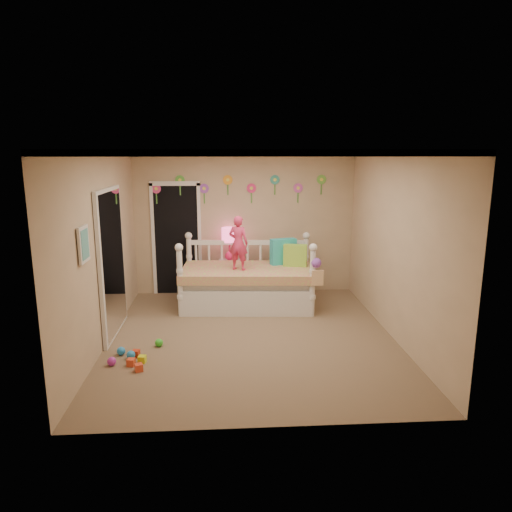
{
  "coord_description": "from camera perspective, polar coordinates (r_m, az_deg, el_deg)",
  "views": [
    {
      "loc": [
        -0.34,
        -6.26,
        2.58
      ],
      "look_at": [
        0.1,
        0.6,
        1.05
      ],
      "focal_mm": 32.89,
      "sensor_mm": 36.0,
      "label": 1
    }
  ],
  "objects": [
    {
      "name": "toy_scatter",
      "position": [
        6.21,
        -14.35,
        -11.83
      ],
      "size": [
        1.21,
        1.5,
        0.11
      ],
      "primitive_type": null,
      "rotation": [
        0.0,
        0.0,
        -0.36
      ],
      "color": "#996666",
      "rests_on": "floor"
    },
    {
      "name": "right_wall",
      "position": [
        6.8,
        16.52,
        1.18
      ],
      "size": [
        0.01,
        4.5,
        2.6
      ],
      "primitive_type": "cube",
      "color": "tan",
      "rests_on": "floor"
    },
    {
      "name": "wall_picture",
      "position": [
        5.69,
        -20.24,
        1.35
      ],
      "size": [
        0.05,
        0.34,
        0.42
      ],
      "primitive_type": "cube",
      "color": "white",
      "rests_on": "left_wall"
    },
    {
      "name": "nightstand",
      "position": [
        8.63,
        -3.2,
        -2.63
      ],
      "size": [
        0.41,
        0.32,
        0.65
      ],
      "primitive_type": "cube",
      "rotation": [
        0.0,
        0.0,
        -0.07
      ],
      "color": "white",
      "rests_on": "floor"
    },
    {
      "name": "table_lamp",
      "position": [
        8.47,
        -3.26,
        2.1
      ],
      "size": [
        0.27,
        0.27,
        0.6
      ],
      "color": "#F62068",
      "rests_on": "nightstand"
    },
    {
      "name": "pillow_turquoise",
      "position": [
        8.13,
        3.32,
        0.55
      ],
      "size": [
        0.47,
        0.27,
        0.45
      ],
      "primitive_type": "cube",
      "rotation": [
        0.0,
        0.0,
        0.27
      ],
      "color": "#22AEA9",
      "rests_on": "daybed"
    },
    {
      "name": "pillow_lime",
      "position": [
        8.0,
        4.78,
        0.08
      ],
      "size": [
        0.42,
        0.23,
        0.37
      ],
      "primitive_type": "cube",
      "rotation": [
        0.0,
        0.0,
        -0.23
      ],
      "color": "#97D340",
      "rests_on": "daybed"
    },
    {
      "name": "back_wall",
      "position": [
        8.61,
        -1.38,
        4.0
      ],
      "size": [
        4.0,
        0.01,
        2.6
      ],
      "primitive_type": "cube",
      "color": "tan",
      "rests_on": "floor"
    },
    {
      "name": "flower_decals",
      "position": [
        8.52,
        -2.01,
        8.24
      ],
      "size": [
        3.4,
        0.02,
        0.5
      ],
      "primitive_type": null,
      "color": "#B2668C",
      "rests_on": "back_wall"
    },
    {
      "name": "left_wall",
      "position": [
        6.6,
        -18.16,
        0.73
      ],
      "size": [
        0.01,
        4.5,
        2.6
      ],
      "primitive_type": "cube",
      "color": "tan",
      "rests_on": "floor"
    },
    {
      "name": "ceiling",
      "position": [
        6.27,
        -0.57,
        12.74
      ],
      "size": [
        4.0,
        4.5,
        0.01
      ],
      "primitive_type": "cube",
      "color": "white",
      "rests_on": "floor"
    },
    {
      "name": "child",
      "position": [
        7.68,
        -2.16,
        1.59
      ],
      "size": [
        0.39,
        0.33,
        0.9
      ],
      "primitive_type": "imported",
      "rotation": [
        0.0,
        0.0,
        2.74
      ],
      "color": "#EA3565",
      "rests_on": "daybed"
    },
    {
      "name": "mirror_closet",
      "position": [
        6.93,
        -17.1,
        -0.78
      ],
      "size": [
        0.07,
        1.3,
        2.1
      ],
      "primitive_type": "cube",
      "color": "white",
      "rests_on": "left_wall"
    },
    {
      "name": "daybed",
      "position": [
        7.92,
        -1.11,
        -1.9
      ],
      "size": [
        2.3,
        1.34,
        1.21
      ],
      "primitive_type": null,
      "rotation": [
        0.0,
        0.0,
        -0.07
      ],
      "color": "white",
      "rests_on": "floor"
    },
    {
      "name": "closet_doorway",
      "position": [
        8.68,
        -9.64,
        2.12
      ],
      "size": [
        0.9,
        0.04,
        2.07
      ],
      "primitive_type": "cube",
      "color": "black",
      "rests_on": "back_wall"
    },
    {
      "name": "floor",
      "position": [
        6.78,
        -0.52,
        -9.82
      ],
      "size": [
        4.0,
        4.5,
        0.01
      ],
      "primitive_type": "cube",
      "color": "#7F684C",
      "rests_on": "ground"
    },
    {
      "name": "crown_molding",
      "position": [
        6.27,
        -0.57,
        12.46
      ],
      "size": [
        4.0,
        4.5,
        0.06
      ],
      "primitive_type": null,
      "color": "white",
      "rests_on": "ceiling"
    },
    {
      "name": "hanging_bag",
      "position": [
        7.4,
        7.33,
        -2.0
      ],
      "size": [
        0.2,
        0.16,
        0.36
      ],
      "primitive_type": null,
      "color": "beige",
      "rests_on": "daybed"
    }
  ]
}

